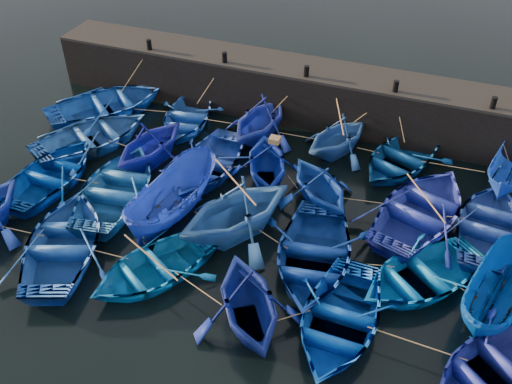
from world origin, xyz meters
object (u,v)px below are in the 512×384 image
(boat_13, at_px, (52,174))
(wooden_crate, at_px, (275,140))
(boat_0, at_px, (107,104))
(boat_8, at_px, (207,163))

(boat_13, relative_size, wooden_crate, 11.82)
(boat_0, distance_m, boat_8, 7.11)
(boat_0, height_order, wooden_crate, wooden_crate)
(boat_13, distance_m, wooden_crate, 9.30)
(boat_8, xyz_separation_m, boat_13, (-5.67, -2.96, 0.01))
(boat_8, bearing_deg, wooden_crate, 8.98)
(wooden_crate, bearing_deg, boat_0, 166.06)
(boat_0, height_order, boat_13, boat_0)
(boat_8, distance_m, wooden_crate, 3.33)
(boat_13, height_order, wooden_crate, wooden_crate)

